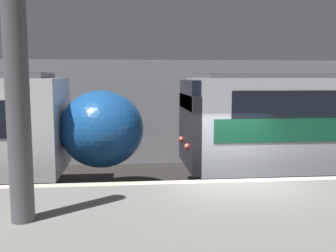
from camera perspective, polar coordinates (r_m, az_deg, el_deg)
ground_plane at (r=9.72m, az=9.62°, el=-13.69°), size 120.00×120.00×0.00m
platform at (r=7.21m, az=15.48°, el=-16.95°), size 40.00×5.27×1.07m
station_rear_barrier at (r=15.70m, az=3.32°, el=2.06°), size 50.00×0.15×4.09m
support_pillar_near at (r=6.76m, az=-20.95°, el=2.66°), size 0.38×0.38×3.82m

